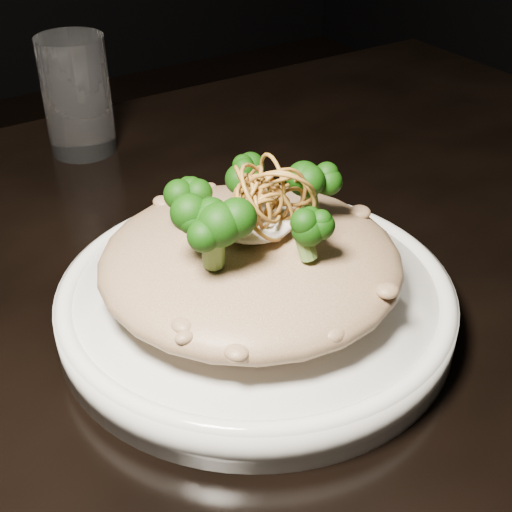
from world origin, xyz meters
The scene contains 7 objects.
table centered at (0.00, 0.00, 0.67)m, with size 1.10×0.80×0.75m.
plate centered at (-0.02, -0.04, 0.76)m, with size 0.28×0.28×0.03m, color white.
risotto centered at (-0.02, -0.04, 0.80)m, with size 0.21×0.21×0.05m, color brown.
broccoli centered at (-0.02, -0.04, 0.85)m, with size 0.12×0.12×0.04m, color black, non-canonical shape.
cheese centered at (-0.02, -0.04, 0.83)m, with size 0.06×0.06×0.02m, color white.
shallots centered at (-0.01, -0.05, 0.86)m, with size 0.06×0.06×0.04m, color brown, non-canonical shape.
drinking_glass centered at (-0.02, 0.29, 0.81)m, with size 0.07×0.07×0.12m, color white.
Camera 1 is at (-0.23, -0.38, 1.07)m, focal length 50.00 mm.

